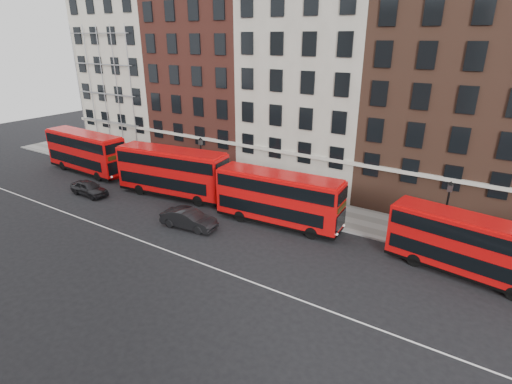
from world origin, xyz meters
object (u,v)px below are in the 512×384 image
Objects in this scene: bus_d at (467,245)px; bus_a at (85,151)px; bus_b at (172,171)px; car_rear at (89,188)px; car_front at (189,219)px; bus_c at (278,198)px.

bus_a is at bearing -172.28° from bus_d.
bus_b is at bearing 1.96° from bus_a.
bus_d reaches higher than car_rear.
bus_b is at bearing -57.85° from car_rear.
bus_b is (13.37, -0.01, 0.03)m from bus_a.
bus_a reaches higher than bus_d.
car_front is at bearing -159.37° from bus_d.
car_rear is at bearing -171.00° from bus_c.
bus_d is (13.93, 0.01, -0.18)m from bus_c.
bus_c is at bearing -7.83° from bus_b.
bus_d is at bearing -84.21° from car_front.
bus_a is 1.12× the size of bus_d.
car_rear is 13.10m from car_front.
car_front is at bearing -11.11° from bus_a.
car_front reaches higher than car_rear.
bus_a is 25.19m from bus_c.
bus_a reaches higher than car_front.
car_rear is (-7.06, -4.38, -1.81)m from bus_b.
car_front is (19.41, -4.52, -1.72)m from bus_a.
bus_a is 39.12m from bus_d.
bus_d reaches higher than car_front.
car_rear is at bearing -32.82° from bus_a.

